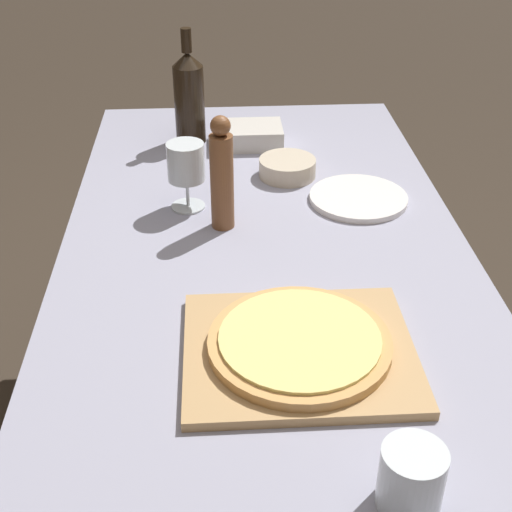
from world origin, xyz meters
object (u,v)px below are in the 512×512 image
at_px(small_bowl, 287,168).
at_px(wine_glass, 186,164).
at_px(wine_bottle, 189,96).
at_px(pepper_mill, 222,175).
at_px(pizza, 300,342).

bearing_deg(small_bowl, wine_glass, -148.48).
relative_size(wine_bottle, wine_glass, 1.95).
relative_size(pepper_mill, small_bowl, 1.81).
distance_m(pizza, small_bowl, 0.70).
height_order(wine_glass, small_bowl, wine_glass).
distance_m(wine_bottle, small_bowl, 0.36).
bearing_deg(pizza, pepper_mill, 104.69).
xyz_separation_m(wine_bottle, small_bowl, (0.24, -0.24, -0.11)).
height_order(pepper_mill, small_bowl, pepper_mill).
bearing_deg(small_bowl, pizza, -94.00).
height_order(wine_bottle, small_bowl, wine_bottle).
bearing_deg(wine_glass, pizza, -70.04).
xyz_separation_m(wine_bottle, wine_glass, (-0.00, -0.39, -0.02)).
bearing_deg(wine_glass, pepper_mill, -49.35).
relative_size(pizza, small_bowl, 2.18).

